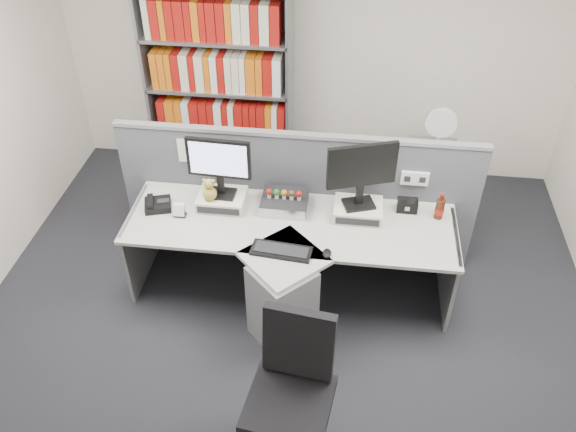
# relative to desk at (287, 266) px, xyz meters

# --- Properties ---
(ground) EXTENTS (5.50, 5.50, 0.00)m
(ground) POSITION_rel_desk_xyz_m (0.00, -0.60, -0.46)
(ground) COLOR #26272D
(ground) RESTS_ON ground
(room_shell) EXTENTS (5.04, 5.54, 2.72)m
(room_shell) POSITION_rel_desk_xyz_m (0.00, -0.60, 1.33)
(room_shell) COLOR white
(room_shell) RESTS_ON ground
(partition) EXTENTS (3.00, 0.08, 1.27)m
(partition) POSITION_rel_desk_xyz_m (0.00, 0.65, 0.19)
(partition) COLOR #545560
(partition) RESTS_ON ground
(desk) EXTENTS (2.60, 1.20, 0.72)m
(desk) POSITION_rel_desk_xyz_m (0.00, 0.00, 0.00)
(desk) COLOR #B3B3AD
(desk) RESTS_ON ground
(monitor_riser_left) EXTENTS (0.38, 0.31, 0.10)m
(monitor_riser_left) POSITION_rel_desk_xyz_m (-0.58, 0.38, 0.31)
(monitor_riser_left) COLOR beige
(monitor_riser_left) RESTS_ON desk
(monitor_riser_right) EXTENTS (0.38, 0.31, 0.10)m
(monitor_riser_right) POSITION_rel_desk_xyz_m (0.52, 0.38, 0.31)
(monitor_riser_right) COLOR beige
(monitor_riser_right) RESTS_ON desk
(monitor_left) EXTENTS (0.51, 0.17, 0.51)m
(monitor_left) POSITION_rel_desk_xyz_m (-0.58, 0.38, 0.67)
(monitor_left) COLOR black
(monitor_left) RESTS_ON monitor_riser_left
(monitor_right) EXTENTS (0.53, 0.24, 0.55)m
(monitor_right) POSITION_rel_desk_xyz_m (0.52, 0.38, 0.69)
(monitor_right) COLOR black
(monitor_right) RESTS_ON monitor_riser_right
(desktop_pc) EXTENTS (0.37, 0.33, 0.10)m
(desktop_pc) POSITION_rel_desk_xyz_m (-0.07, 0.41, 0.31)
(desktop_pc) COLOR black
(desktop_pc) RESTS_ON desk
(figurines) EXTENTS (0.29, 0.05, 0.09)m
(figurines) POSITION_rel_desk_xyz_m (-0.07, 0.40, 0.41)
(figurines) COLOR beige
(figurines) RESTS_ON desktop_pc
(keyboard) EXTENTS (0.46, 0.21, 0.03)m
(keyboard) POSITION_rel_desk_xyz_m (-0.03, -0.13, 0.28)
(keyboard) COLOR black
(keyboard) RESTS_ON desk
(mouse) EXTENTS (0.06, 0.10, 0.04)m
(mouse) POSITION_rel_desk_xyz_m (0.31, -0.12, 0.28)
(mouse) COLOR black
(mouse) RESTS_ON desk
(desk_phone) EXTENTS (0.25, 0.24, 0.09)m
(desk_phone) POSITION_rel_desk_xyz_m (-1.09, 0.28, 0.30)
(desk_phone) COLOR black
(desk_phone) RESTS_ON desk
(desk_calendar) EXTENTS (0.10, 0.07, 0.12)m
(desk_calendar) POSITION_rel_desk_xyz_m (-0.89, 0.20, 0.31)
(desk_calendar) COLOR black
(desk_calendar) RESTS_ON desk
(plush_toy) EXTENTS (0.11, 0.11, 0.19)m
(plush_toy) POSITION_rel_desk_xyz_m (-0.66, 0.31, 0.45)
(plush_toy) COLOR #A28F36
(plush_toy) RESTS_ON monitor_riser_left
(speaker) EXTENTS (0.17, 0.09, 0.11)m
(speaker) POSITION_rel_desk_xyz_m (0.91, 0.49, 0.32)
(speaker) COLOR black
(speaker) RESTS_ON desk
(cola_bottle) EXTENTS (0.07, 0.07, 0.24)m
(cola_bottle) POSITION_rel_desk_xyz_m (1.15, 0.43, 0.35)
(cola_bottle) COLOR #3F190A
(cola_bottle) RESTS_ON desk
(shelving_unit) EXTENTS (1.41, 0.40, 2.00)m
(shelving_unit) POSITION_rel_desk_xyz_m (-0.90, 1.85, 0.52)
(shelving_unit) COLOR gray
(shelving_unit) RESTS_ON ground
(filing_cabinet) EXTENTS (0.45, 0.61, 0.70)m
(filing_cabinet) POSITION_rel_desk_xyz_m (1.20, 1.40, -0.11)
(filing_cabinet) COLOR gray
(filing_cabinet) RESTS_ON ground
(desk_fan) EXTENTS (0.28, 0.17, 0.48)m
(desk_fan) POSITION_rel_desk_xyz_m (1.20, 1.40, 0.54)
(desk_fan) COLOR white
(desk_fan) RESTS_ON filing_cabinet
(office_chair) EXTENTS (0.70, 0.70, 1.07)m
(office_chair) POSITION_rel_desk_xyz_m (0.18, -1.19, 0.12)
(office_chair) COLOR silver
(office_chair) RESTS_ON ground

